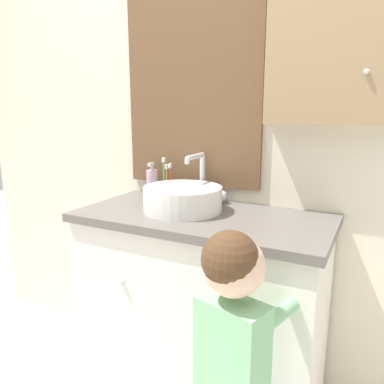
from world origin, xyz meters
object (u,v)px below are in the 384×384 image
Objects in this scene: soap_dispenser at (152,183)px; child_figure at (232,356)px; toothbrush_holder at (167,189)px; sink_basin at (183,198)px.

soap_dispenser reaches higher than child_figure.
soap_dispenser is (-0.08, -0.00, 0.02)m from toothbrush_holder.
soap_dispenser is at bearing -179.56° from toothbrush_holder.
sink_basin is at bearing -42.64° from toothbrush_holder.
child_figure is at bearing -42.47° from soap_dispenser.
soap_dispenser is 0.97m from child_figure.
child_figure is at bearing -46.39° from toothbrush_holder.
sink_basin is at bearing 132.08° from child_figure.
sink_basin is 0.31m from soap_dispenser.
sink_basin is at bearing -31.92° from soap_dispenser.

